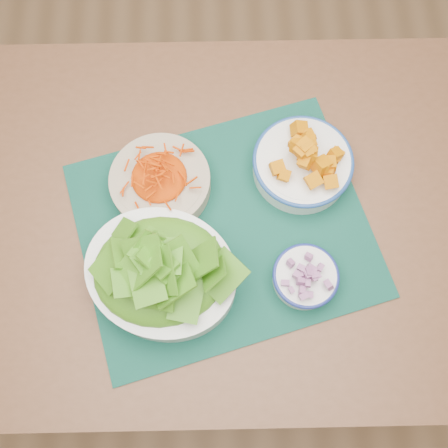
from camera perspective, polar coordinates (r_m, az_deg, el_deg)
name	(u,v)px	position (r m, az deg, el deg)	size (l,w,h in m)	color
ground	(184,304)	(1.70, -4.63, -9.13)	(4.00, 4.00, 0.00)	#A3774F
table	(217,226)	(1.08, -0.84, -0.25)	(1.22, 0.82, 0.75)	brown
placemat	(224,229)	(0.97, 0.00, -0.59)	(0.55, 0.45, 0.00)	#082F26
carrot_bowl	(160,180)	(0.97, -7.33, 4.98)	(0.24, 0.24, 0.07)	tan
squash_bowl	(303,161)	(0.98, 9.05, 7.15)	(0.24, 0.24, 0.09)	white
lettuce_bowl	(160,270)	(0.89, -7.33, -5.24)	(0.34, 0.32, 0.14)	white
onion_bowl	(305,276)	(0.92, 9.30, -5.94)	(0.12, 0.12, 0.06)	white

